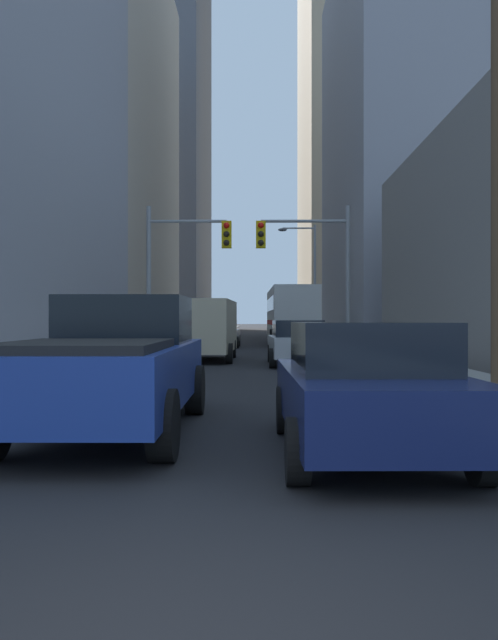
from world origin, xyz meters
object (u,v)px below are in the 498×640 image
Objects in this scene: city_bus at (290,313)px; sedan_silver at (297,342)px; sedan_navy at (366,388)px; pickup_truck_blue at (114,364)px; cargo_van_beige at (206,326)px; sedan_white at (222,333)px; traffic_signal_near_left at (184,256)px; traffic_signal_near_right at (308,256)px.

city_bus is 2.71× the size of sedan_silver.
sedan_silver is (0.12, 14.01, 0.00)m from sedan_navy.
pickup_truck_blue reaches higher than sedan_navy.
sedan_silver is (3.29, -2.33, -0.52)m from cargo_van_beige.
traffic_signal_near_left is (-0.92, -10.07, 3.25)m from sedan_white.
pickup_truck_blue is 1.27× the size of sedan_white.
sedan_white is at bearing -134.10° from city_bus.
traffic_signal_near_right is (0.63, 3.39, 3.27)m from sedan_silver.
sedan_navy is 0.99× the size of sedan_silver.
sedan_navy is at bearing -79.02° from cargo_van_beige.
pickup_truck_blue is at bearing -104.96° from sedan_silver.
pickup_truck_blue is 25.97m from sedan_white.
city_bus is at bearing 88.50° from sedan_navy.
cargo_van_beige is 4.91m from traffic_signal_near_right.
traffic_signal_near_left is (-4.21, 3.39, 3.25)m from sedan_silver.
sedan_white is 0.71× the size of traffic_signal_near_right.
city_bus is 14.35m from traffic_signal_near_right.
sedan_white is (-3.29, 13.46, 0.00)m from sedan_silver.
traffic_signal_near_right reaches higher than sedan_silver.
sedan_navy is 17.72m from traffic_signal_near_right.
cargo_van_beige is at bearing 144.68° from sedan_silver.
cargo_van_beige is at bearing -164.90° from traffic_signal_near_right.
sedan_silver is (3.34, 12.51, -0.16)m from pickup_truck_blue.
cargo_van_beige is at bearing -89.99° from sedan_white.
city_bus is at bearing 70.90° from traffic_signal_near_left.
traffic_signal_near_right is (3.98, 15.91, 3.10)m from pickup_truck_blue.
traffic_signal_near_left is at bearing 93.12° from pickup_truck_blue.
sedan_white is 10.62m from traffic_signal_near_left.
pickup_truck_blue is 12.95m from sedan_silver.
cargo_van_beige is at bearing 89.80° from pickup_truck_blue.
cargo_van_beige is 3.07m from traffic_signal_near_left.
traffic_signal_near_left is (-4.09, 17.40, 3.25)m from sedan_navy.
traffic_signal_near_left is (-0.87, 15.91, 3.09)m from pickup_truck_blue.
sedan_silver is (-0.70, -17.58, -1.16)m from city_bus.
cargo_van_beige is 0.88× the size of traffic_signal_near_left.
sedan_white is at bearing 84.80° from traffic_signal_near_left.
sedan_navy is at bearing -91.50° from city_bus.
traffic_signal_near_right reaches higher than pickup_truck_blue.
traffic_signal_near_left reaches higher than pickup_truck_blue.
cargo_van_beige is (0.05, 14.85, 0.35)m from pickup_truck_blue.
sedan_white is 11.29m from traffic_signal_near_right.
traffic_signal_near_right is at bearing 87.51° from sedan_navy.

